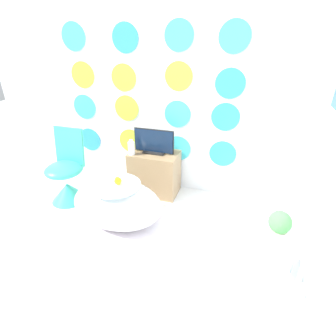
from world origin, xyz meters
TOP-DOWN VIEW (x-y plane):
  - ground_plane at (0.00, 0.00)m, footprint 12.00×12.00m
  - wall_back_dotted at (-0.00, 1.75)m, footprint 4.38×0.05m
  - rug at (-0.10, 0.64)m, footprint 1.08×0.87m
  - bathtub at (-0.05, 0.83)m, footprint 0.93×0.60m
  - rubber_duck at (-0.02, 0.82)m, footprint 0.07×0.08m
  - chair at (-0.82, 1.06)m, footprint 0.42×0.42m
  - tv_cabinet at (0.10, 1.52)m, footprint 0.57×0.36m
  - tv at (0.10, 1.52)m, footprint 0.47×0.12m
  - vase at (-0.14, 1.40)m, footprint 0.08×0.08m
  - side_table at (1.41, 0.55)m, footprint 0.42×0.33m
  - potted_plant_left at (1.41, 0.55)m, footprint 0.16×0.16m

SIDE VIEW (x-z plane):
  - ground_plane at x=0.00m, z-range 0.00..0.00m
  - rug at x=-0.10m, z-range 0.00..0.01m
  - bathtub at x=-0.05m, z-range 0.00..0.48m
  - tv_cabinet at x=0.10m, z-range 0.00..0.53m
  - chair at x=-0.82m, z-range -0.15..0.69m
  - side_table at x=1.41m, z-range 0.13..0.58m
  - rubber_duck at x=-0.02m, z-range 0.48..0.56m
  - potted_plant_left at x=1.41m, z-range 0.45..0.67m
  - vase at x=-0.14m, z-range 0.52..0.70m
  - tv at x=0.10m, z-range 0.51..0.80m
  - wall_back_dotted at x=0.00m, z-range 0.00..2.60m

